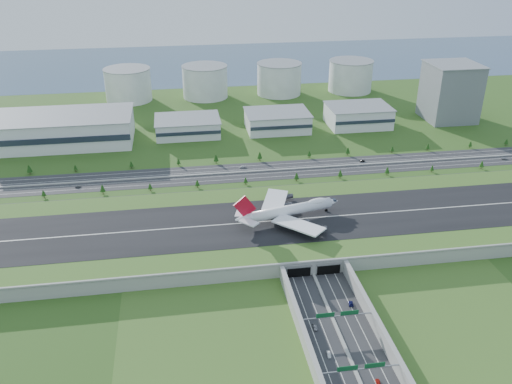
{
  "coord_description": "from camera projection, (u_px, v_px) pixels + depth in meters",
  "views": [
    {
      "loc": [
        -70.19,
        -293.28,
        175.8
      ],
      "look_at": [
        -19.43,
        35.0,
        11.87
      ],
      "focal_mm": 38.0,
      "sensor_mm": 36.0,
      "label": 1
    }
  ],
  "objects": [
    {
      "name": "car_1",
      "position": [
        329.0,
        354.0,
        245.81
      ],
      "size": [
        1.77,
        4.45,
        1.44
      ],
      "primitive_type": "imported",
      "rotation": [
        0.0,
        0.0,
        -0.06
      ],
      "color": "silver",
      "rests_on": "ground"
    },
    {
      "name": "hangar_mid_a",
      "position": [
        188.0,
        126.0,
        504.17
      ],
      "size": [
        58.0,
        42.0,
        15.0
      ],
      "primitive_type": "cube",
      "color": "silver",
      "rests_on": "ground"
    },
    {
      "name": "car_6",
      "position": [
        504.0,
        158.0,
        452.52
      ],
      "size": [
        5.22,
        2.79,
        1.39
      ],
      "primitive_type": "imported",
      "rotation": [
        0.0,
        0.0,
        1.47
      ],
      "color": "#B5B5BA",
      "rests_on": "ground"
    },
    {
      "name": "car_0",
      "position": [
        315.0,
        327.0,
        262.36
      ],
      "size": [
        2.42,
        5.06,
        1.67
      ],
      "primitive_type": "imported",
      "rotation": [
        0.0,
        0.0,
        -0.09
      ],
      "color": "#A5A4A9",
      "rests_on": "ground"
    },
    {
      "name": "sign_gantry_far",
      "position": [
        361.0,
        370.0,
        229.0
      ],
      "size": [
        38.7,
        0.7,
        9.8
      ],
      "color": "gray",
      "rests_on": "ground"
    },
    {
      "name": "fuel_tank_c",
      "position": [
        279.0,
        79.0,
        621.16
      ],
      "size": [
        50.0,
        50.0,
        35.0
      ],
      "primitive_type": "cylinder",
      "color": "silver",
      "rests_on": "ground"
    },
    {
      "name": "ground",
      "position": [
        294.0,
        230.0,
        347.33
      ],
      "size": [
        1200.0,
        1200.0,
        0.0
      ],
      "primitive_type": "plane",
      "color": "#2F551A",
      "rests_on": "ground"
    },
    {
      "name": "tree_row",
      "position": [
        257.0,
        167.0,
        427.03
      ],
      "size": [
        502.41,
        48.42,
        8.13
      ],
      "color": "#3D2819",
      "rests_on": "ground"
    },
    {
      "name": "office_tower",
      "position": [
        450.0,
        92.0,
        535.37
      ],
      "size": [
        46.0,
        46.0,
        55.0
      ],
      "primitive_type": "cube",
      "color": "slate",
      "rests_on": "ground"
    },
    {
      "name": "bay_water",
      "position": [
        222.0,
        62.0,
        772.7
      ],
      "size": [
        1200.0,
        260.0,
        0.06
      ],
      "primitive_type": "cube",
      "color": "#3B5471",
      "rests_on": "ground"
    },
    {
      "name": "car_7",
      "position": [
        242.0,
        167.0,
        436.78
      ],
      "size": [
        5.4,
        2.4,
        1.54
      ],
      "primitive_type": "imported",
      "rotation": [
        0.0,
        0.0,
        -1.52
      ],
      "color": "silver",
      "rests_on": "ground"
    },
    {
      "name": "underpass_road",
      "position": [
        339.0,
        328.0,
        257.7
      ],
      "size": [
        38.8,
        120.4,
        8.0
      ],
      "color": "#28282B",
      "rests_on": "ground"
    },
    {
      "name": "hangar_mid_c",
      "position": [
        358.0,
        116.0,
        525.89
      ],
      "size": [
        58.0,
        42.0,
        19.0
      ],
      "primitive_type": "cube",
      "color": "silver",
      "rests_on": "ground"
    },
    {
      "name": "north_expressway",
      "position": [
        269.0,
        171.0,
        431.49
      ],
      "size": [
        560.0,
        36.0,
        0.12
      ],
      "primitive_type": "cube",
      "color": "#28282B",
      "rests_on": "ground"
    },
    {
      "name": "hangar_west",
      "position": [
        64.0,
        129.0,
        482.45
      ],
      "size": [
        120.0,
        60.0,
        25.0
      ],
      "primitive_type": "cube",
      "color": "silver",
      "rests_on": "ground"
    },
    {
      "name": "fuel_tank_b",
      "position": [
        205.0,
        82.0,
        609.51
      ],
      "size": [
        50.0,
        50.0,
        35.0
      ],
      "primitive_type": "cylinder",
      "color": "silver",
      "rests_on": "ground"
    },
    {
      "name": "car_2",
      "position": [
        351.0,
        303.0,
        278.88
      ],
      "size": [
        3.13,
        5.18,
        1.34
      ],
      "primitive_type": "imported",
      "rotation": [
        0.0,
        0.0,
        2.95
      ],
      "color": "#0E1147",
      "rests_on": "ground"
    },
    {
      "name": "sign_gantry_near",
      "position": [
        337.0,
        317.0,
        260.02
      ],
      "size": [
        38.7,
        0.7,
        9.8
      ],
      "color": "gray",
      "rests_on": "ground"
    },
    {
      "name": "fuel_tank_a",
      "position": [
        128.0,
        85.0,
        597.87
      ],
      "size": [
        50.0,
        50.0,
        35.0
      ],
      "primitive_type": "cylinder",
      "color": "silver",
      "rests_on": "ground"
    },
    {
      "name": "car_5",
      "position": [
        362.0,
        161.0,
        447.4
      ],
      "size": [
        4.53,
        1.73,
        1.47
      ],
      "primitive_type": "imported",
      "rotation": [
        0.0,
        0.0,
        -1.61
      ],
      "color": "black",
      "rests_on": "ground"
    },
    {
      "name": "hangar_mid_b",
      "position": [
        277.0,
        121.0,
        515.37
      ],
      "size": [
        58.0,
        42.0,
        17.0
      ],
      "primitive_type": "cube",
      "color": "silver",
      "rests_on": "ground"
    },
    {
      "name": "airfield_deck",
      "position": [
        294.0,
        225.0,
        345.43
      ],
      "size": [
        520.0,
        100.0,
        9.2
      ],
      "color": "gray",
      "rests_on": "ground"
    },
    {
      "name": "boeing_747",
      "position": [
        288.0,
        210.0,
        341.43
      ],
      "size": [
        71.48,
        66.8,
        22.45
      ],
      "rotation": [
        0.0,
        0.0,
        0.23
      ],
      "color": "white",
      "rests_on": "airfield_deck"
    },
    {
      "name": "fuel_tank_d",
      "position": [
        350.0,
        76.0,
        632.81
      ],
      "size": [
        50.0,
        50.0,
        35.0
      ],
      "primitive_type": "cylinder",
      "color": "silver",
      "rests_on": "ground"
    },
    {
      "name": "car_3",
      "position": [
        378.0,
        383.0,
        230.64
      ],
      "size": [
        2.6,
        5.0,
        1.38
      ],
      "primitive_type": "imported",
      "rotation": [
        0.0,
        0.0,
        3.0
      ],
      "color": "#A1170E",
      "rests_on": "ground"
    },
    {
      "name": "car_4",
      "position": [
        78.0,
        186.0,
        403.75
      ],
      "size": [
        4.74,
        2.79,
        1.51
      ],
      "primitive_type": "imported",
      "rotation": [
        0.0,
        0.0,
        1.81
      ],
      "color": "#57585C",
      "rests_on": "ground"
    }
  ]
}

